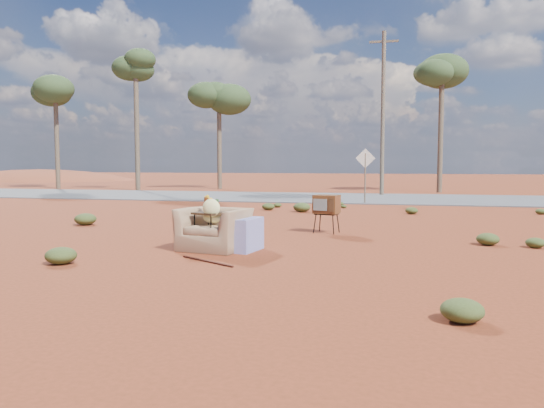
# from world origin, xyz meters

# --- Properties ---
(ground) EXTENTS (140.00, 140.00, 0.00)m
(ground) POSITION_xyz_m (0.00, 0.00, 0.00)
(ground) COLOR maroon
(ground) RESTS_ON ground
(highway) EXTENTS (140.00, 7.00, 0.04)m
(highway) POSITION_xyz_m (0.00, 15.00, 0.02)
(highway) COLOR #565659
(highway) RESTS_ON ground
(dirt_mound) EXTENTS (26.00, 18.00, 2.00)m
(dirt_mound) POSITION_xyz_m (-30.00, 34.00, 0.00)
(dirt_mound) COLOR brown
(dirt_mound) RESTS_ON ground
(armchair) EXTENTS (1.53, 0.97, 1.04)m
(armchair) POSITION_xyz_m (-0.49, 0.04, 0.49)
(armchair) COLOR #916E4F
(armchair) RESTS_ON ground
(tv_unit) EXTENTS (0.63, 0.55, 0.88)m
(tv_unit) POSITION_xyz_m (1.15, 2.88, 0.66)
(tv_unit) COLOR black
(tv_unit) RESTS_ON ground
(side_table) EXTENTS (0.64, 0.64, 1.00)m
(side_table) POSITION_xyz_m (-0.68, 0.03, 0.74)
(side_table) COLOR #392514
(side_table) RESTS_ON ground
(rusty_bar) EXTENTS (1.12, 0.71, 0.03)m
(rusty_bar) POSITION_xyz_m (-0.28, -1.19, 0.02)
(rusty_bar) COLOR #451B12
(rusty_bar) RESTS_ON ground
(road_sign) EXTENTS (0.78, 0.06, 2.19)m
(road_sign) POSITION_xyz_m (1.50, 12.00, 1.50)
(road_sign) COLOR brown
(road_sign) RESTS_ON ground
(eucalyptus_far_left) EXTENTS (3.20, 3.20, 7.10)m
(eucalyptus_far_left) POSITION_xyz_m (-18.00, 20.00, 5.94)
(eucalyptus_far_left) COLOR brown
(eucalyptus_far_left) RESTS_ON ground
(eucalyptus_left) EXTENTS (3.20, 3.20, 8.10)m
(eucalyptus_left) POSITION_xyz_m (-12.00, 19.00, 6.92)
(eucalyptus_left) COLOR brown
(eucalyptus_left) RESTS_ON ground
(eucalyptus_near_left) EXTENTS (3.20, 3.20, 6.60)m
(eucalyptus_near_left) POSITION_xyz_m (-8.00, 22.00, 5.45)
(eucalyptus_near_left) COLOR brown
(eucalyptus_near_left) RESTS_ON ground
(eucalyptus_center) EXTENTS (3.20, 3.20, 7.60)m
(eucalyptus_center) POSITION_xyz_m (5.00, 21.00, 6.43)
(eucalyptus_center) COLOR brown
(eucalyptus_center) RESTS_ON ground
(utility_pole_center) EXTENTS (1.40, 0.20, 8.00)m
(utility_pole_center) POSITION_xyz_m (2.00, 17.50, 4.15)
(utility_pole_center) COLOR brown
(utility_pole_center) RESTS_ON ground
(scrub_patch) EXTENTS (17.49, 8.07, 0.33)m
(scrub_patch) POSITION_xyz_m (-0.82, 4.41, 0.14)
(scrub_patch) COLOR #404F22
(scrub_patch) RESTS_ON ground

